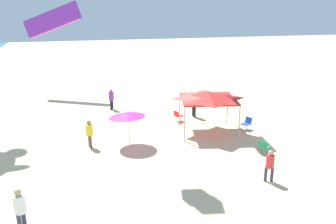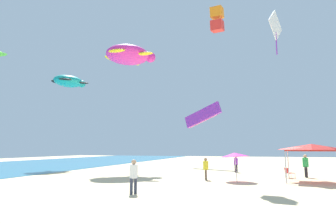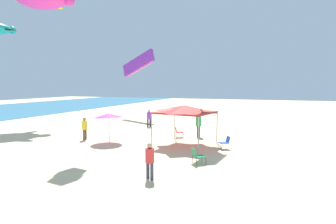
# 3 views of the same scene
# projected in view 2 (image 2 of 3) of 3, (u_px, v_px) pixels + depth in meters

# --- Properties ---
(ground) EXTENTS (120.00, 120.00, 0.10)m
(ground) POSITION_uv_depth(u_px,v_px,m) (298.00, 181.00, 20.29)
(ground) COLOR beige
(canopy_tent) EXTENTS (3.74, 3.92, 2.71)m
(canopy_tent) POSITION_uv_depth(u_px,v_px,m) (311.00, 148.00, 19.70)
(canopy_tent) COLOR #B7B7BC
(canopy_tent) RESTS_ON ground
(beach_umbrella) EXTENTS (2.14, 2.14, 2.18)m
(beach_umbrella) POSITION_uv_depth(u_px,v_px,m) (235.00, 155.00, 20.20)
(beach_umbrella) COLOR silver
(beach_umbrella) RESTS_ON ground
(folding_chair_left_of_tent) EXTENTS (0.75, 0.79, 0.82)m
(folding_chair_left_of_tent) POSITION_uv_depth(u_px,v_px,m) (289.00, 172.00, 22.14)
(folding_chair_left_of_tent) COLOR black
(folding_chair_left_of_tent) RESTS_ON ground
(person_near_umbrella) EXTENTS (0.44, 0.40, 1.67)m
(person_near_umbrella) POSITION_uv_depth(u_px,v_px,m) (206.00, 167.00, 20.88)
(person_near_umbrella) COLOR brown
(person_near_umbrella) RESTS_ON ground
(person_watching_sky) EXTENTS (0.46, 0.43, 1.80)m
(person_watching_sky) POSITION_uv_depth(u_px,v_px,m) (134.00, 174.00, 14.49)
(person_watching_sky) COLOR #33384C
(person_watching_sky) RESTS_ON ground
(person_kite_handler) EXTENTS (0.42, 0.40, 1.69)m
(person_kite_handler) POSITION_uv_depth(u_px,v_px,m) (236.00, 162.00, 27.37)
(person_kite_handler) COLOR black
(person_kite_handler) RESTS_ON ground
(person_far_stroller) EXTENTS (0.50, 0.45, 1.89)m
(person_far_stroller) POSITION_uv_depth(u_px,v_px,m) (306.00, 164.00, 22.55)
(person_far_stroller) COLOR black
(person_far_stroller) RESTS_ON ground
(kite_parafoil_purple) EXTENTS (2.30, 5.19, 3.26)m
(kite_parafoil_purple) POSITION_uv_depth(u_px,v_px,m) (203.00, 115.00, 35.47)
(kite_parafoil_purple) COLOR purple
(kite_turtle_teal) EXTENTS (4.79, 4.36, 1.41)m
(kite_turtle_teal) POSITION_uv_depth(u_px,v_px,m) (69.00, 81.00, 34.68)
(kite_turtle_teal) COLOR teal
(kite_box_orange) EXTENTS (1.20, 1.11, 2.13)m
(kite_box_orange) POSITION_uv_depth(u_px,v_px,m) (217.00, 19.00, 22.69)
(kite_box_orange) COLOR orange
(kite_diamond_white) EXTENTS (2.94, 1.48, 4.63)m
(kite_diamond_white) POSITION_uv_depth(u_px,v_px,m) (275.00, 27.00, 26.85)
(kite_diamond_white) COLOR white
(kite_turtle_magenta) EXTENTS (6.36, 6.34, 2.27)m
(kite_turtle_magenta) POSITION_uv_depth(u_px,v_px,m) (129.00, 55.00, 30.86)
(kite_turtle_magenta) COLOR #E02D9E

